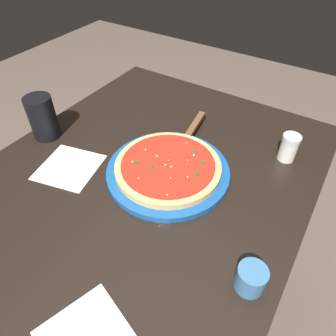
{
  "coord_description": "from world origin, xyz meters",
  "views": [
    {
      "loc": [
        -0.41,
        -0.35,
        1.26
      ],
      "look_at": [
        0.06,
        -0.05,
        0.74
      ],
      "focal_mm": 33.02,
      "sensor_mm": 36.0,
      "label": 1
    }
  ],
  "objects_px": {
    "cup_tall_drink": "(43,117)",
    "cup_small_sauce": "(251,278)",
    "parmesan_shaker": "(289,147)",
    "napkin_folded_right": "(69,167)",
    "pizza_server": "(190,133)",
    "serving_plate": "(168,171)",
    "pizza": "(168,166)"
  },
  "relations": [
    {
      "from": "cup_tall_drink",
      "to": "cup_small_sauce",
      "type": "bearing_deg",
      "value": -100.01
    },
    {
      "from": "parmesan_shaker",
      "to": "cup_tall_drink",
      "type": "bearing_deg",
      "value": 113.75
    },
    {
      "from": "cup_tall_drink",
      "to": "cup_small_sauce",
      "type": "relative_size",
      "value": 2.26
    },
    {
      "from": "napkin_folded_right",
      "to": "parmesan_shaker",
      "type": "relative_size",
      "value": 1.94
    },
    {
      "from": "pizza_server",
      "to": "napkin_folded_right",
      "type": "xyz_separation_m",
      "value": [
        -0.27,
        0.2,
        -0.02
      ]
    },
    {
      "from": "serving_plate",
      "to": "pizza_server",
      "type": "xyz_separation_m",
      "value": [
        0.15,
        0.02,
        0.01
      ]
    },
    {
      "from": "napkin_folded_right",
      "to": "pizza",
      "type": "bearing_deg",
      "value": -62.73
    },
    {
      "from": "pizza_server",
      "to": "cup_tall_drink",
      "type": "xyz_separation_m",
      "value": [
        -0.2,
        0.35,
        0.04
      ]
    },
    {
      "from": "serving_plate",
      "to": "napkin_folded_right",
      "type": "bearing_deg",
      "value": 117.27
    },
    {
      "from": "serving_plate",
      "to": "pizza_server",
      "type": "height_order",
      "value": "pizza_server"
    },
    {
      "from": "cup_small_sauce",
      "to": "parmesan_shaker",
      "type": "xyz_separation_m",
      "value": [
        0.38,
        0.05,
        0.01
      ]
    },
    {
      "from": "pizza",
      "to": "cup_small_sauce",
      "type": "height_order",
      "value": "cup_small_sauce"
    },
    {
      "from": "serving_plate",
      "to": "pizza",
      "type": "bearing_deg",
      "value": -46.8
    },
    {
      "from": "pizza",
      "to": "napkin_folded_right",
      "type": "bearing_deg",
      "value": 117.27
    },
    {
      "from": "serving_plate",
      "to": "pizza",
      "type": "relative_size",
      "value": 1.17
    },
    {
      "from": "pizza_server",
      "to": "cup_small_sauce",
      "type": "relative_size",
      "value": 4.12
    },
    {
      "from": "cup_small_sauce",
      "to": "napkin_folded_right",
      "type": "height_order",
      "value": "cup_small_sauce"
    },
    {
      "from": "serving_plate",
      "to": "cup_small_sauce",
      "type": "distance_m",
      "value": 0.33
    },
    {
      "from": "pizza_server",
      "to": "parmesan_shaker",
      "type": "xyz_separation_m",
      "value": [
        0.06,
        -0.25,
        0.02
      ]
    },
    {
      "from": "napkin_folded_right",
      "to": "parmesan_shaker",
      "type": "xyz_separation_m",
      "value": [
        0.33,
        -0.46,
        0.04
      ]
    },
    {
      "from": "serving_plate",
      "to": "pizza_server",
      "type": "relative_size",
      "value": 1.37
    },
    {
      "from": "pizza",
      "to": "pizza_server",
      "type": "xyz_separation_m",
      "value": [
        0.15,
        0.02,
        -0.0
      ]
    },
    {
      "from": "cup_tall_drink",
      "to": "parmesan_shaker",
      "type": "relative_size",
      "value": 1.66
    },
    {
      "from": "pizza_server",
      "to": "serving_plate",
      "type": "bearing_deg",
      "value": -171.19
    },
    {
      "from": "pizza",
      "to": "cup_small_sauce",
      "type": "distance_m",
      "value": 0.33
    },
    {
      "from": "parmesan_shaker",
      "to": "cup_small_sauce",
      "type": "bearing_deg",
      "value": -172.63
    },
    {
      "from": "napkin_folded_right",
      "to": "serving_plate",
      "type": "bearing_deg",
      "value": -62.73
    },
    {
      "from": "pizza",
      "to": "pizza_server",
      "type": "distance_m",
      "value": 0.15
    },
    {
      "from": "cup_small_sauce",
      "to": "pizza",
      "type": "bearing_deg",
      "value": 59.17
    },
    {
      "from": "pizza_server",
      "to": "parmesan_shaker",
      "type": "bearing_deg",
      "value": -75.78
    },
    {
      "from": "pizza",
      "to": "napkin_folded_right",
      "type": "xyz_separation_m",
      "value": [
        -0.12,
        0.23,
        -0.02
      ]
    },
    {
      "from": "napkin_folded_right",
      "to": "parmesan_shaker",
      "type": "distance_m",
      "value": 0.57
    }
  ]
}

